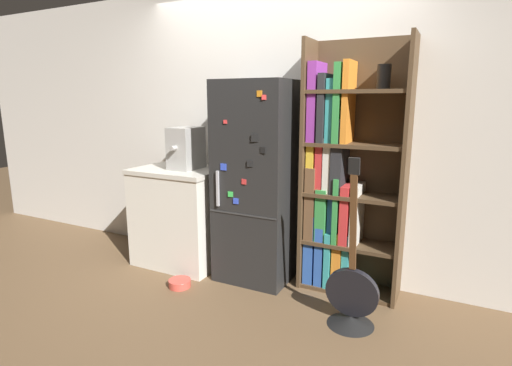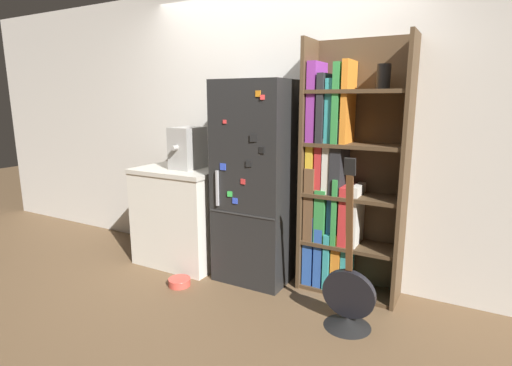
% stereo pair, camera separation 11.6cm
% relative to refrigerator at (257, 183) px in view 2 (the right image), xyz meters
% --- Properties ---
extents(ground_plane, '(16.00, 16.00, 0.00)m').
position_rel_refrigerator_xyz_m(ground_plane, '(0.00, -0.17, -0.87)').
color(ground_plane, brown).
extents(wall_back, '(8.00, 0.05, 2.60)m').
position_rel_refrigerator_xyz_m(wall_back, '(0.00, 0.30, 0.43)').
color(wall_back, silver).
rests_on(wall_back, ground_plane).
extents(refrigerator, '(0.63, 0.58, 1.73)m').
position_rel_refrigerator_xyz_m(refrigerator, '(0.00, 0.00, 0.00)').
color(refrigerator, black).
rests_on(refrigerator, ground_plane).
extents(bookshelf, '(0.80, 0.34, 2.04)m').
position_rel_refrigerator_xyz_m(bookshelf, '(0.70, 0.13, 0.05)').
color(bookshelf, '#4C3823').
rests_on(bookshelf, ground_plane).
extents(kitchen_counter, '(0.83, 0.65, 0.94)m').
position_rel_refrigerator_xyz_m(kitchen_counter, '(-0.80, -0.03, -0.40)').
color(kitchen_counter, silver).
rests_on(kitchen_counter, ground_plane).
extents(espresso_machine, '(0.23, 0.38, 0.39)m').
position_rel_refrigerator_xyz_m(espresso_machine, '(-0.73, -0.02, 0.26)').
color(espresso_machine, '#A5A39E').
rests_on(espresso_machine, kitchen_counter).
extents(guitar, '(0.37, 0.34, 1.22)m').
position_rel_refrigerator_xyz_m(guitar, '(0.96, -0.43, -0.69)').
color(guitar, black).
rests_on(guitar, ground_plane).
extents(pet_bowl, '(0.19, 0.19, 0.06)m').
position_rel_refrigerator_xyz_m(pet_bowl, '(-0.49, -0.50, -0.83)').
color(pet_bowl, '#D84C3F').
rests_on(pet_bowl, ground_plane).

